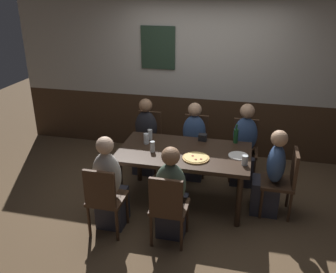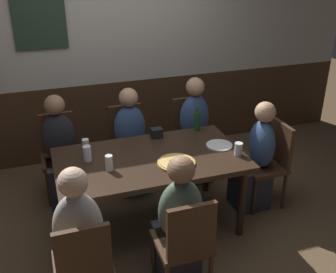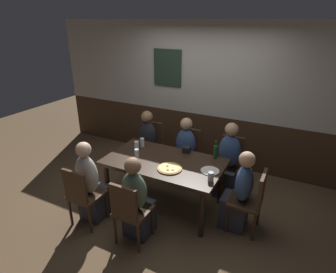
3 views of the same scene
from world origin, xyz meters
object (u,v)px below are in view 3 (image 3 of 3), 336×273
at_px(chair_right_far, 230,161).
at_px(chair_left_near, 83,194).
at_px(tumbler_water, 137,146).
at_px(tumbler_short, 137,154).
at_px(chair_head_east, 252,199).
at_px(plate_white_large, 210,171).
at_px(chair_mid_far, 188,151).
at_px(chair_left_far, 151,143).
at_px(person_left_far, 147,147).
at_px(beer_bottle_green, 215,151).
at_px(pizza, 170,168).
at_px(person_mid_near, 137,203).
at_px(person_mid_far, 184,156).
at_px(chair_mid_near, 130,210).
at_px(person_right_far, 228,164).
at_px(condiment_caddy, 187,150).
at_px(highball_clear, 211,177).
at_px(beer_glass_tall, 142,143).
at_px(person_head_east, 239,196).
at_px(dining_table, 164,165).
at_px(person_left_near, 91,187).

xyz_separation_m(chair_right_far, chair_left_near, (-1.48, -1.78, 0.00)).
relative_size(tumbler_water, tumbler_short, 1.02).
distance_m(chair_head_east, plate_white_large, 0.63).
bearing_deg(chair_left_near, chair_mid_far, 67.49).
bearing_deg(chair_left_far, tumbler_short, -70.74).
relative_size(person_left_far, beer_bottle_green, 4.37).
relative_size(chair_right_far, pizza, 2.65).
relative_size(tumbler_short, beer_bottle_green, 0.52).
height_order(chair_mid_far, person_mid_near, person_mid_near).
relative_size(chair_left_far, chair_mid_far, 1.00).
bearing_deg(chair_left_near, chair_head_east, 24.09).
distance_m(chair_left_far, person_mid_near, 1.78).
relative_size(chair_right_far, person_mid_far, 0.77).
distance_m(chair_right_far, chair_mid_near, 1.93).
height_order(person_right_far, condiment_caddy, person_right_far).
relative_size(highball_clear, condiment_caddy, 1.07).
xyz_separation_m(tumbler_short, beer_glass_tall, (-0.14, 0.38, -0.00)).
bearing_deg(person_mid_far, chair_right_far, 12.40).
bearing_deg(plate_white_large, tumbler_water, 174.95).
bearing_deg(highball_clear, chair_mid_near, -138.25).
bearing_deg(person_head_east, person_mid_near, -146.28).
distance_m(person_head_east, beer_bottle_green, 0.73).
xyz_separation_m(person_mid_near, plate_white_large, (0.68, 0.74, 0.26)).
relative_size(dining_table, condiment_caddy, 15.26).
distance_m(chair_head_east, person_left_near, 2.12).
distance_m(dining_table, chair_mid_far, 0.91).
distance_m(chair_right_far, person_left_near, 2.19).
bearing_deg(pizza, person_mid_far, 101.18).
xyz_separation_m(person_head_east, person_left_near, (-1.83, -0.73, 0.02)).
xyz_separation_m(chair_left_far, highball_clear, (1.50, -1.10, 0.30)).
height_order(plate_white_large, condiment_caddy, condiment_caddy).
height_order(chair_left_far, person_head_east, person_head_east).
relative_size(person_head_east, pizza, 3.39).
relative_size(chair_head_east, tumbler_water, 6.22).
bearing_deg(tumbler_short, chair_right_far, 41.50).
xyz_separation_m(highball_clear, tumbler_short, (-1.15, 0.10, 0.01)).
height_order(dining_table, person_left_far, person_left_far).
height_order(chair_mid_far, plate_white_large, chair_mid_far).
distance_m(person_left_near, pizza, 1.10).
distance_m(dining_table, tumbler_water, 0.57).
bearing_deg(tumbler_water, chair_mid_far, 55.19).
bearing_deg(tumbler_water, chair_left_near, -101.23).
bearing_deg(person_right_far, chair_left_far, 173.79).
bearing_deg(condiment_caddy, beer_bottle_green, 3.06).
bearing_deg(person_head_east, tumbler_water, 175.90).
bearing_deg(beer_bottle_green, chair_left_near, -136.18).
bearing_deg(person_left_near, chair_right_far, 47.67).
height_order(chair_mid_near, tumbler_water, tumbler_water).
height_order(chair_mid_near, chair_mid_far, same).
distance_m(chair_right_far, tumbler_short, 1.54).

